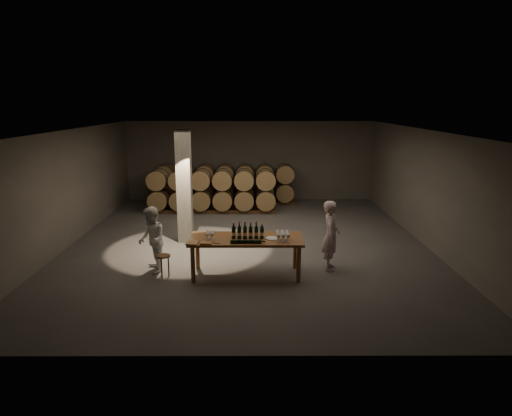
{
  "coord_description": "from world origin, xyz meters",
  "views": [
    {
      "loc": [
        0.2,
        -12.54,
        3.95
      ],
      "look_at": [
        0.24,
        -0.32,
        1.1
      ],
      "focal_mm": 32.0,
      "sensor_mm": 36.0,
      "label": 1
    }
  ],
  "objects_px": {
    "plate": "(272,238)",
    "person_woman": "(152,240)",
    "bottle_cluster": "(248,232)",
    "stool": "(164,259)",
    "person_man": "(331,235)",
    "notebook_near": "(206,243)",
    "tasting_table": "(246,242)"
  },
  "relations": [
    {
      "from": "person_woman",
      "to": "bottle_cluster",
      "type": "bearing_deg",
      "value": 67.12
    },
    {
      "from": "bottle_cluster",
      "to": "plate",
      "type": "distance_m",
      "value": 0.57
    },
    {
      "from": "tasting_table",
      "to": "person_woman",
      "type": "distance_m",
      "value": 2.24
    },
    {
      "from": "tasting_table",
      "to": "person_man",
      "type": "distance_m",
      "value": 2.05
    },
    {
      "from": "bottle_cluster",
      "to": "person_woman",
      "type": "distance_m",
      "value": 2.29
    },
    {
      "from": "person_man",
      "to": "person_woman",
      "type": "relative_size",
      "value": 1.08
    },
    {
      "from": "notebook_near",
      "to": "person_man",
      "type": "xyz_separation_m",
      "value": [
        2.89,
        0.79,
        -0.07
      ]
    },
    {
      "from": "plate",
      "to": "notebook_near",
      "type": "xyz_separation_m",
      "value": [
        -1.47,
        -0.36,
        0.01
      ]
    },
    {
      "from": "plate",
      "to": "person_man",
      "type": "relative_size",
      "value": 0.18
    },
    {
      "from": "notebook_near",
      "to": "bottle_cluster",
      "type": "bearing_deg",
      "value": 33.1
    },
    {
      "from": "plate",
      "to": "person_woman",
      "type": "xyz_separation_m",
      "value": [
        -2.82,
        0.29,
        -0.12
      ]
    },
    {
      "from": "bottle_cluster",
      "to": "stool",
      "type": "distance_m",
      "value": 2.03
    },
    {
      "from": "stool",
      "to": "person_man",
      "type": "distance_m",
      "value": 3.96
    },
    {
      "from": "bottle_cluster",
      "to": "plate",
      "type": "relative_size",
      "value": 2.46
    },
    {
      "from": "plate",
      "to": "person_man",
      "type": "xyz_separation_m",
      "value": [
        1.42,
        0.43,
        -0.06
      ]
    },
    {
      "from": "plate",
      "to": "notebook_near",
      "type": "bearing_deg",
      "value": -166.05
    },
    {
      "from": "tasting_table",
      "to": "plate",
      "type": "height_order",
      "value": "plate"
    },
    {
      "from": "person_man",
      "to": "bottle_cluster",
      "type": "bearing_deg",
      "value": 108.92
    },
    {
      "from": "plate",
      "to": "stool",
      "type": "distance_m",
      "value": 2.53
    },
    {
      "from": "stool",
      "to": "tasting_table",
      "type": "bearing_deg",
      "value": 3.83
    },
    {
      "from": "tasting_table",
      "to": "notebook_near",
      "type": "distance_m",
      "value": 0.98
    },
    {
      "from": "bottle_cluster",
      "to": "stool",
      "type": "xyz_separation_m",
      "value": [
        -1.93,
        -0.16,
        -0.59
      ]
    },
    {
      "from": "person_man",
      "to": "person_woman",
      "type": "bearing_deg",
      "value": 101.01
    },
    {
      "from": "notebook_near",
      "to": "stool",
      "type": "bearing_deg",
      "value": 170.98
    },
    {
      "from": "notebook_near",
      "to": "stool",
      "type": "relative_size",
      "value": 0.47
    },
    {
      "from": "person_man",
      "to": "stool",
      "type": "bearing_deg",
      "value": 106.42
    },
    {
      "from": "person_woman",
      "to": "notebook_near",
      "type": "bearing_deg",
      "value": 46.43
    },
    {
      "from": "tasting_table",
      "to": "notebook_near",
      "type": "xyz_separation_m",
      "value": [
        -0.87,
        -0.42,
        0.12
      ]
    },
    {
      "from": "bottle_cluster",
      "to": "plate",
      "type": "bearing_deg",
      "value": -8.83
    },
    {
      "from": "stool",
      "to": "notebook_near",
      "type": "bearing_deg",
      "value": -15.91
    },
    {
      "from": "bottle_cluster",
      "to": "plate",
      "type": "height_order",
      "value": "bottle_cluster"
    },
    {
      "from": "plate",
      "to": "stool",
      "type": "bearing_deg",
      "value": -178.28
    }
  ]
}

